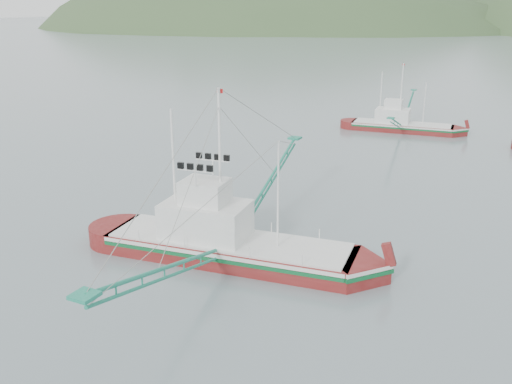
% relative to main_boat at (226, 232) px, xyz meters
% --- Properties ---
extents(ground, '(1200.00, 1200.00, 0.00)m').
position_rel_main_boat_xyz_m(ground, '(-0.36, -0.78, -1.95)').
color(ground, slate).
rests_on(ground, ground).
extents(main_boat, '(17.48, 30.78, 12.51)m').
position_rel_main_boat_xyz_m(main_boat, '(0.00, 0.00, 0.00)').
color(main_boat, maroon).
rests_on(main_boat, ground).
extents(bg_boat_far, '(13.69, 24.19, 9.82)m').
position_rel_main_boat_xyz_m(bg_boat_far, '(0.86, 46.41, -0.53)').
color(bg_boat_far, maroon).
rests_on(bg_boat_far, ground).
extents(headland_left, '(448.00, 308.00, 210.00)m').
position_rel_main_boat_xyz_m(headland_left, '(-180.36, 359.22, -1.95)').
color(headland_left, '#324C27').
rests_on(headland_left, ground).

